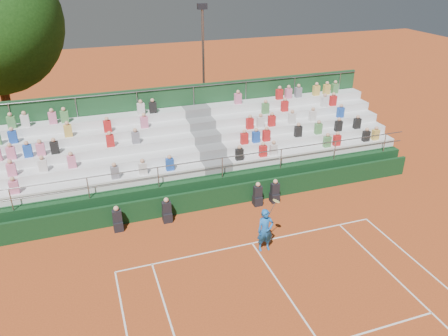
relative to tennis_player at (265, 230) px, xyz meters
name	(u,v)px	position (x,y,z in m)	size (l,w,h in m)	color
ground	(252,243)	(-0.31, 0.53, -0.91)	(90.00, 90.00, 0.00)	#AB461C
courtside_wall	(226,196)	(-0.31, 3.73, -0.41)	(20.00, 0.15, 1.00)	black
line_officials	(207,205)	(-1.38, 3.28, -0.44)	(7.70, 0.40, 1.19)	black
grandstand	(206,157)	(-0.31, 6.97, 0.16)	(20.00, 5.20, 4.40)	black
tennis_player	(265,230)	(0.00, 0.00, 0.00)	(0.87, 0.47, 2.22)	blue
floodlight_mast	(203,58)	(1.76, 14.04, 3.72)	(0.60, 0.25, 7.93)	gray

